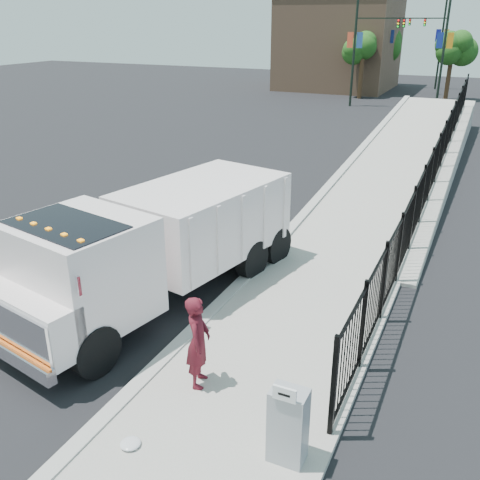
% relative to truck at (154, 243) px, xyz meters
% --- Properties ---
extents(ground, '(120.00, 120.00, 0.00)m').
position_rel_truck_xyz_m(ground, '(1.52, -0.71, -1.53)').
color(ground, black).
rests_on(ground, ground).
extents(sidewalk, '(3.55, 12.00, 0.12)m').
position_rel_truck_xyz_m(sidewalk, '(3.44, -2.71, -1.47)').
color(sidewalk, '#9E998E').
rests_on(sidewalk, ground).
extents(curb, '(0.30, 12.00, 0.16)m').
position_rel_truck_xyz_m(curb, '(1.52, -2.71, -1.45)').
color(curb, '#ADAAA3').
rests_on(curb, ground).
extents(ramp, '(3.95, 24.06, 3.19)m').
position_rel_truck_xyz_m(ramp, '(3.64, 15.29, -1.53)').
color(ramp, '#9E998E').
rests_on(ramp, ground).
extents(iron_fence, '(0.10, 28.00, 1.80)m').
position_rel_truck_xyz_m(iron_fence, '(5.07, 11.29, -0.63)').
color(iron_fence, black).
rests_on(iron_fence, ground).
extents(truck, '(4.09, 8.31, 2.73)m').
position_rel_truck_xyz_m(truck, '(0.00, 0.00, 0.00)').
color(truck, black).
rests_on(truck, ground).
extents(worker, '(0.60, 0.75, 1.77)m').
position_rel_truck_xyz_m(worker, '(2.52, -2.46, -0.53)').
color(worker, '#56121C').
rests_on(worker, sidewalk).
extents(utility_cabinet, '(0.55, 0.40, 1.25)m').
position_rel_truck_xyz_m(utility_cabinet, '(4.62, -3.50, -0.79)').
color(utility_cabinet, gray).
rests_on(utility_cabinet, sidewalk).
extents(arrow_sign, '(0.35, 0.04, 0.22)m').
position_rel_truck_xyz_m(arrow_sign, '(4.62, -3.72, -0.05)').
color(arrow_sign, white).
rests_on(arrow_sign, utility_cabinet).
extents(debris, '(0.33, 0.33, 0.08)m').
position_rel_truck_xyz_m(debris, '(2.30, -4.30, -1.37)').
color(debris, silver).
rests_on(debris, sidewalk).
extents(light_pole_0, '(3.77, 0.22, 8.00)m').
position_rel_truck_xyz_m(light_pole_0, '(-3.14, 32.46, 2.83)').
color(light_pole_0, black).
rests_on(light_pole_0, ground).
extents(light_pole_1, '(3.78, 0.22, 8.00)m').
position_rel_truck_xyz_m(light_pole_1, '(2.39, 34.58, 2.83)').
color(light_pole_1, black).
rests_on(light_pole_1, ground).
extents(light_pole_2, '(3.77, 0.22, 8.00)m').
position_rel_truck_xyz_m(light_pole_2, '(-2.47, 41.57, 2.83)').
color(light_pole_2, black).
rests_on(light_pole_2, ground).
extents(light_pole_3, '(3.77, 0.22, 8.00)m').
position_rel_truck_xyz_m(light_pole_3, '(1.03, 46.41, 2.83)').
color(light_pole_3, black).
rests_on(light_pole_3, ground).
extents(tree_0, '(2.21, 2.21, 5.11)m').
position_rel_truck_xyz_m(tree_0, '(-3.78, 36.95, 2.38)').
color(tree_0, '#382314').
rests_on(tree_0, ground).
extents(tree_1, '(2.14, 2.14, 5.07)m').
position_rel_truck_xyz_m(tree_1, '(2.96, 39.06, 2.37)').
color(tree_1, '#382314').
rests_on(tree_1, ground).
extents(tree_2, '(3.25, 3.25, 5.63)m').
position_rel_truck_xyz_m(tree_2, '(-3.73, 45.54, 2.44)').
color(tree_2, '#382314').
rests_on(tree_2, ground).
extents(building, '(10.00, 10.00, 8.00)m').
position_rel_truck_xyz_m(building, '(-7.48, 43.29, 2.47)').
color(building, '#8C664C').
rests_on(building, ground).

